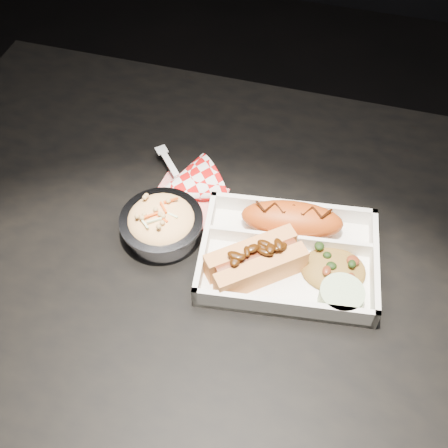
{
  "coord_description": "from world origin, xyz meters",
  "views": [
    {
      "loc": [
        0.09,
        -0.46,
        1.43
      ],
      "look_at": [
        -0.04,
        0.01,
        0.81
      ],
      "focal_mm": 45.0,
      "sensor_mm": 36.0,
      "label": 1
    }
  ],
  "objects_px": {
    "fried_pastry": "(292,219)",
    "hotdog": "(256,261)",
    "food_tray": "(288,258)",
    "foil_coleslaw_cup": "(162,223)",
    "dining_table": "(248,290)",
    "napkin_fork": "(183,188)"
  },
  "relations": [
    {
      "from": "fried_pastry",
      "to": "hotdog",
      "type": "relative_size",
      "value": 1.07
    },
    {
      "from": "napkin_fork",
      "to": "hotdog",
      "type": "bearing_deg",
      "value": 9.97
    },
    {
      "from": "food_tray",
      "to": "fried_pastry",
      "type": "xyz_separation_m",
      "value": [
        -0.01,
        0.05,
        0.02
      ]
    },
    {
      "from": "food_tray",
      "to": "napkin_fork",
      "type": "height_order",
      "value": "napkin_fork"
    },
    {
      "from": "fried_pastry",
      "to": "hotdog",
      "type": "distance_m",
      "value": 0.09
    },
    {
      "from": "dining_table",
      "to": "napkin_fork",
      "type": "xyz_separation_m",
      "value": [
        -0.13,
        0.09,
        0.11
      ]
    },
    {
      "from": "dining_table",
      "to": "food_tray",
      "type": "xyz_separation_m",
      "value": [
        0.05,
        0.01,
        0.1
      ]
    },
    {
      "from": "dining_table",
      "to": "hotdog",
      "type": "distance_m",
      "value": 0.13
    },
    {
      "from": "food_tray",
      "to": "foil_coleslaw_cup",
      "type": "bearing_deg",
      "value": 172.69
    },
    {
      "from": "dining_table",
      "to": "fried_pastry",
      "type": "distance_m",
      "value": 0.15
    },
    {
      "from": "napkin_fork",
      "to": "fried_pastry",
      "type": "bearing_deg",
      "value": 39.49
    },
    {
      "from": "foil_coleslaw_cup",
      "to": "fried_pastry",
      "type": "bearing_deg",
      "value": 16.8
    },
    {
      "from": "food_tray",
      "to": "hotdog",
      "type": "bearing_deg",
      "value": -149.23
    },
    {
      "from": "foil_coleslaw_cup",
      "to": "napkin_fork",
      "type": "height_order",
      "value": "napkin_fork"
    },
    {
      "from": "fried_pastry",
      "to": "foil_coleslaw_cup",
      "type": "height_order",
      "value": "foil_coleslaw_cup"
    },
    {
      "from": "dining_table",
      "to": "foil_coleslaw_cup",
      "type": "height_order",
      "value": "foil_coleslaw_cup"
    },
    {
      "from": "food_tray",
      "to": "hotdog",
      "type": "height_order",
      "value": "hotdog"
    },
    {
      "from": "food_tray",
      "to": "foil_coleslaw_cup",
      "type": "height_order",
      "value": "foil_coleslaw_cup"
    },
    {
      "from": "hotdog",
      "to": "food_tray",
      "type": "bearing_deg",
      "value": -1.55
    },
    {
      "from": "foil_coleslaw_cup",
      "to": "napkin_fork",
      "type": "bearing_deg",
      "value": 86.36
    },
    {
      "from": "dining_table",
      "to": "fried_pastry",
      "type": "height_order",
      "value": "fried_pastry"
    },
    {
      "from": "food_tray",
      "to": "hotdog",
      "type": "xyz_separation_m",
      "value": [
        -0.04,
        -0.03,
        0.02
      ]
    }
  ]
}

